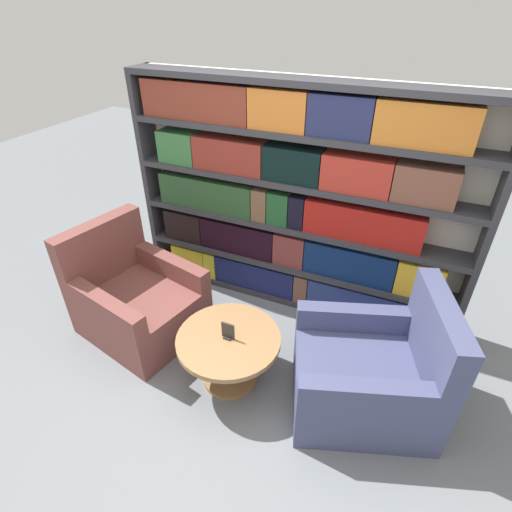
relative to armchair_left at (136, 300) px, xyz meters
name	(u,v)px	position (x,y,z in m)	size (l,w,h in m)	color
ground_plane	(224,409)	(1.10, -0.47, -0.30)	(14.00, 14.00, 0.00)	slate
bookshelf	(292,205)	(1.06, 0.96, 0.69)	(2.97, 0.30, 2.02)	silver
armchair_left	(136,300)	(0.00, 0.00, 0.00)	(1.10, 0.99, 0.95)	brown
armchair_right	(371,374)	(2.02, 0.01, 0.00)	(1.16, 1.07, 0.95)	#42476B
coffee_table	(229,350)	(1.01, -0.20, 0.01)	(0.77, 0.77, 0.44)	olive
table_sign	(228,332)	(1.01, -0.20, 0.19)	(0.10, 0.06, 0.13)	black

